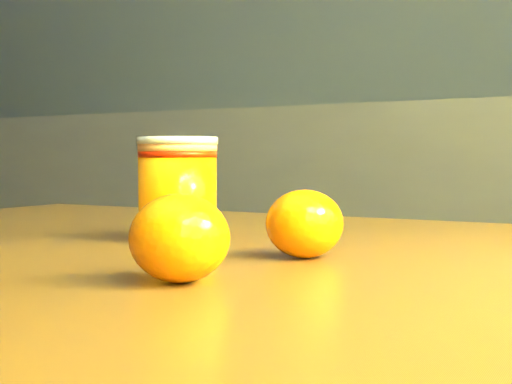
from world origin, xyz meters
The scene contains 5 objects.
kitchen_counter centered at (0.00, 1.45, 0.45)m, with size 3.15×0.60×0.90m, color #48484C.
table centered at (1.03, 0.22, 0.63)m, with size 1.00×0.73×0.72m.
juice_glass centered at (0.97, 0.26, 0.76)m, with size 0.07×0.07×0.09m.
orange_front centered at (1.10, 0.10, 0.74)m, with size 0.06×0.06×0.05m, color orange.
orange_back centered at (1.11, 0.23, 0.74)m, with size 0.06×0.06×0.05m, color orange.
Camera 1 is at (1.36, -0.22, 0.79)m, focal length 50.00 mm.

